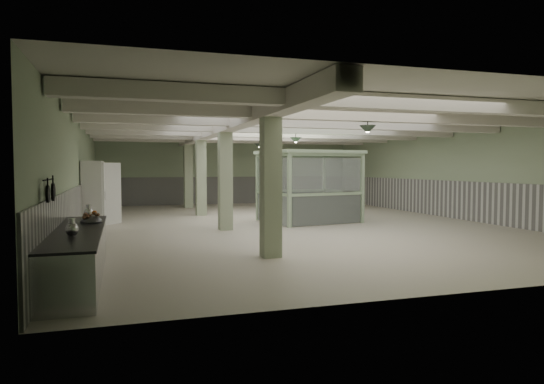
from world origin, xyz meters
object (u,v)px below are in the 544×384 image
object	(u,v)px
prep_counter	(78,254)
guard_booth	(309,174)
filing_cabinet	(352,205)
walkin_cooler	(94,193)

from	to	relation	value
prep_counter	guard_booth	world-z (taller)	guard_booth
prep_counter	filing_cabinet	xyz separation A→B (m)	(9.19, 7.16, 0.13)
guard_booth	filing_cabinet	size ratio (longest dim) A/B	3.13
walkin_cooler	filing_cabinet	bearing A→B (deg)	-5.22
walkin_cooler	filing_cabinet	distance (m)	9.33
prep_counter	walkin_cooler	size ratio (longest dim) A/B	1.99
walkin_cooler	guard_booth	world-z (taller)	guard_booth
prep_counter	walkin_cooler	world-z (taller)	walkin_cooler
guard_booth	filing_cabinet	bearing A→B (deg)	-17.58
prep_counter	guard_booth	size ratio (longest dim) A/B	1.36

